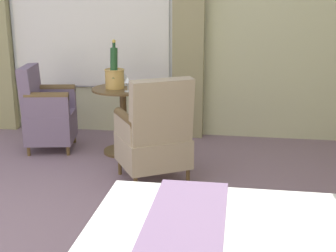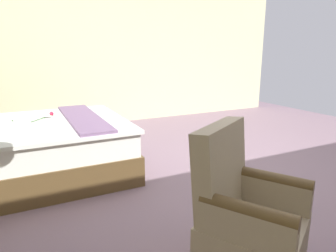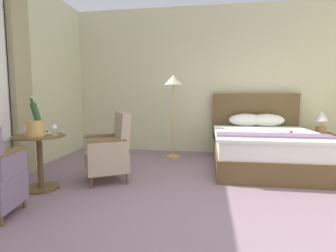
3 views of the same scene
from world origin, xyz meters
The scene contains 12 objects.
ground_plane centered at (0.00, 0.00, 0.00)m, with size 8.07×8.07×0.00m, color gray.
wall_headboard_side centered at (0.00, 3.35, 1.56)m, with size 6.26×0.12×3.12m.
bed centered at (0.80, 2.20, 0.35)m, with size 1.71×2.12×1.28m.
nightstand centered at (1.97, 2.87, 0.26)m, with size 0.49×0.46×0.52m.
bedside_lamp centered at (1.97, 2.87, 0.78)m, with size 0.24×0.24×0.43m.
floor_lamp_brass centered at (-0.83, 2.65, 1.38)m, with size 0.37×0.37×1.63m.
side_table_round centered at (-2.29, 0.57, 0.40)m, with size 0.65×0.65×0.71m.
champagne_bucket centered at (-2.27, 0.49, 0.85)m, with size 0.21×0.21×0.50m.
wine_glass_near_bucket centered at (-2.12, 0.67, 0.82)m, with size 0.08×0.08×0.15m.
wine_glass_near_edge centered at (-2.44, 0.55, 0.81)m, with size 0.07×0.07×0.14m.
snack_plate centered at (-2.32, 0.74, 0.72)m, with size 0.19×0.19×0.04m.
armchair_by_window centered at (-1.52, 1.05, 0.43)m, with size 0.79×0.78×0.98m.
Camera 3 is at (-0.13, -2.46, 1.19)m, focal length 28.00 mm.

